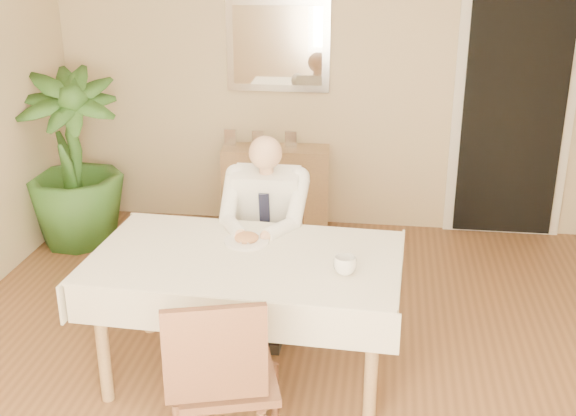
# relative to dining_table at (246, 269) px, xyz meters

# --- Properties ---
(room) EXTENTS (5.00, 5.02, 2.60)m
(room) POSITION_rel_dining_table_xyz_m (0.20, -0.10, 0.63)
(room) COLOR brown
(room) RESTS_ON ground
(doorway) EXTENTS (0.96, 0.07, 2.10)m
(doorway) POSITION_rel_dining_table_xyz_m (1.75, 2.36, 0.33)
(doorway) COLOR white
(doorway) RESTS_ON ground
(mirror) EXTENTS (0.86, 0.04, 0.76)m
(mirror) POSITION_rel_dining_table_xyz_m (-0.17, 2.37, 0.88)
(mirror) COLOR silver
(mirror) RESTS_ON room
(dining_table) EXTENTS (1.76, 1.09, 0.75)m
(dining_table) POSITION_rel_dining_table_xyz_m (0.00, 0.00, 0.00)
(dining_table) COLOR #9F7E49
(dining_table) RESTS_ON ground
(chair_far) EXTENTS (0.45, 0.45, 0.88)m
(chair_far) POSITION_rel_dining_table_xyz_m (0.00, 0.88, -0.18)
(chair_far) COLOR #442617
(chair_far) RESTS_ON ground
(chair_near) EXTENTS (0.56, 0.57, 0.96)m
(chair_near) POSITION_rel_dining_table_xyz_m (0.05, -0.85, -0.13)
(chair_near) COLOR #442617
(chair_near) RESTS_ON ground
(seated_man) EXTENTS (0.48, 0.72, 1.24)m
(seated_man) POSITION_rel_dining_table_xyz_m (0.00, 0.59, 0.02)
(seated_man) COLOR white
(seated_man) RESTS_ON ground
(plate) EXTENTS (0.26, 0.26, 0.02)m
(plate) POSITION_rel_dining_table_xyz_m (-0.03, 0.18, 0.09)
(plate) COLOR white
(plate) RESTS_ON dining_table
(food) EXTENTS (0.14, 0.14, 0.06)m
(food) POSITION_rel_dining_table_xyz_m (-0.03, 0.18, 0.11)
(food) COLOR #936039
(food) RESTS_ON dining_table
(knife) EXTENTS (0.01, 0.13, 0.01)m
(knife) POSITION_rel_dining_table_xyz_m (0.01, 0.12, 0.11)
(knife) COLOR silver
(knife) RESTS_ON dining_table
(fork) EXTENTS (0.01, 0.13, 0.01)m
(fork) POSITION_rel_dining_table_xyz_m (-0.07, 0.12, 0.11)
(fork) COLOR silver
(fork) RESTS_ON dining_table
(coffee_mug) EXTENTS (0.15, 0.15, 0.10)m
(coffee_mug) POSITION_rel_dining_table_xyz_m (0.56, -0.15, 0.13)
(coffee_mug) COLOR white
(coffee_mug) RESTS_ON dining_table
(sideboard) EXTENTS (0.92, 0.38, 0.72)m
(sideboard) POSITION_rel_dining_table_xyz_m (-0.17, 2.22, -0.31)
(sideboard) COLOR #9F7E49
(sideboard) RESTS_ON ground
(photo_frame_left) EXTENTS (0.10, 0.02, 0.14)m
(photo_frame_left) POSITION_rel_dining_table_xyz_m (-0.57, 2.25, 0.12)
(photo_frame_left) COLOR silver
(photo_frame_left) RESTS_ON sideboard
(photo_frame_center) EXTENTS (0.10, 0.02, 0.14)m
(photo_frame_center) POSITION_rel_dining_table_xyz_m (-0.33, 2.23, 0.12)
(photo_frame_center) COLOR silver
(photo_frame_center) RESTS_ON sideboard
(photo_frame_right) EXTENTS (0.10, 0.02, 0.14)m
(photo_frame_right) POSITION_rel_dining_table_xyz_m (-0.05, 2.25, 0.12)
(photo_frame_right) COLOR silver
(photo_frame_right) RESTS_ON sideboard
(potted_palm) EXTENTS (1.04, 1.04, 1.42)m
(potted_palm) POSITION_rel_dining_table_xyz_m (-1.75, 1.68, 0.04)
(potted_palm) COLOR #264D1B
(potted_palm) RESTS_ON ground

